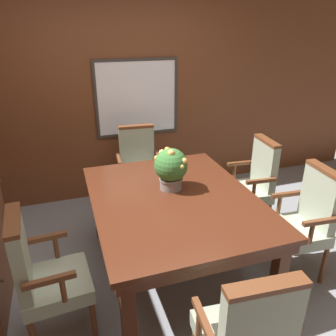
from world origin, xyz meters
name	(u,v)px	position (x,y,z in m)	size (l,w,h in m)	color
ground_plane	(163,287)	(0.00, 0.00, 0.00)	(14.00, 14.00, 0.00)	gray
wall_back	(116,102)	(0.00, 1.90, 1.23)	(7.20, 0.08, 2.45)	brown
dining_table	(174,206)	(0.16, 0.20, 0.67)	(1.34, 1.69, 0.76)	#4C2314
chair_left_near	(43,274)	(-0.90, -0.18, 0.56)	(0.48, 0.52, 1.02)	brown
chair_head_far	(139,166)	(0.14, 1.40, 0.56)	(0.52, 0.49, 1.02)	brown
chair_head_near	(246,336)	(0.14, -1.03, 0.56)	(0.52, 0.49, 1.02)	brown
chair_right_near	(305,219)	(1.23, -0.17, 0.56)	(0.49, 0.52, 1.02)	brown
chair_right_far	(253,182)	(1.19, 0.60, 0.56)	(0.49, 0.52, 1.02)	brown
potted_plant	(171,168)	(0.19, 0.35, 0.96)	(0.29, 0.29, 0.38)	gray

